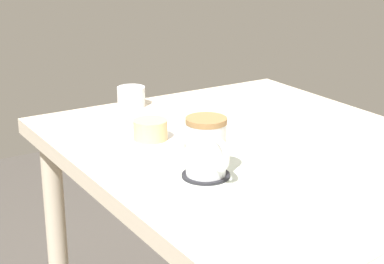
{
  "coord_description": "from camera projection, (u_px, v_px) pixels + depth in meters",
  "views": [
    {
      "loc": [
        0.95,
        -0.79,
        1.19
      ],
      "look_at": [
        -0.07,
        -0.16,
        0.78
      ],
      "focal_mm": 60.0,
      "sensor_mm": 36.0,
      "label": 1
    }
  ],
  "objects": [
    {
      "name": "coffee_coaster",
      "position": [
        206.0,
        175.0,
        1.17
      ],
      "size": [
        0.09,
        0.09,
        0.0
      ],
      "primitive_type": "cylinder",
      "color": "#232328",
      "rests_on": "placemat"
    },
    {
      "name": "dining_table",
      "position": [
        273.0,
        193.0,
        1.34
      ],
      "size": [
        1.0,
        0.75,
        0.73
      ],
      "color": "beige",
      "rests_on": "ground_plane"
    },
    {
      "name": "sugar_bowl",
      "position": [
        131.0,
        97.0,
        1.62
      ],
      "size": [
        0.07,
        0.07,
        0.05
      ],
      "primitive_type": "cylinder",
      "color": "white",
      "rests_on": "dining_table"
    },
    {
      "name": "placemat",
      "position": [
        175.0,
        158.0,
        1.27
      ],
      "size": [
        0.47,
        0.31,
        0.0
      ],
      "primitive_type": "cube",
      "color": "silver",
      "rests_on": "dining_table"
    },
    {
      "name": "pastry_plate",
      "position": [
        151.0,
        142.0,
        1.34
      ],
      "size": [
        0.15,
        0.15,
        0.01
      ],
      "primitive_type": "cylinder",
      "color": "white",
      "rests_on": "placemat"
    },
    {
      "name": "pastry",
      "position": [
        151.0,
        130.0,
        1.33
      ],
      "size": [
        0.07,
        0.07,
        0.04
      ],
      "primitive_type": "cylinder",
      "color": "#E5BC7F",
      "rests_on": "pastry_plate"
    },
    {
      "name": "teaspoon",
      "position": [
        92.0,
        155.0,
        1.27
      ],
      "size": [
        0.13,
        0.04,
        0.01
      ],
      "primitive_type": "cylinder",
      "rotation": [
        0.0,
        1.57,
        -0.25
      ],
      "color": "silver",
      "rests_on": "placemat"
    },
    {
      "name": "paper_napkin",
      "position": [
        345.0,
        233.0,
        0.97
      ],
      "size": [
        0.17,
        0.17,
        0.0
      ],
      "primitive_type": "cube",
      "rotation": [
        0.0,
        0.0,
        0.17
      ],
      "color": "silver",
      "rests_on": "dining_table"
    },
    {
      "name": "coffee_mug",
      "position": [
        207.0,
        147.0,
        1.15
      ],
      "size": [
        0.11,
        0.07,
        0.11
      ],
      "color": "white",
      "rests_on": "coffee_coaster"
    }
  ]
}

